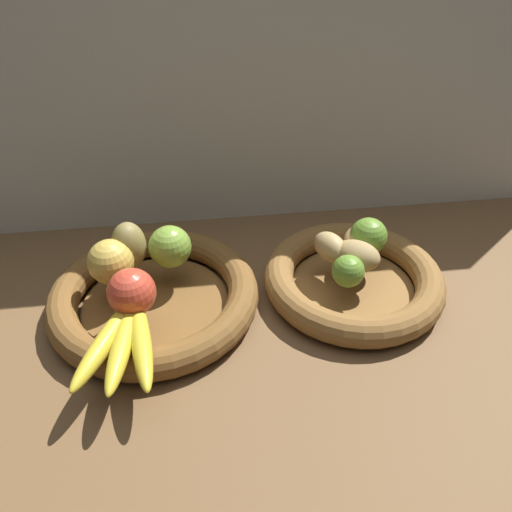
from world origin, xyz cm
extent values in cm
cube|color=brown|center=(0.00, 0.00, -1.50)|extent=(140.00, 90.00, 3.00)
cube|color=silver|center=(0.00, 30.00, 27.50)|extent=(140.00, 3.00, 55.00)
cylinder|color=brown|center=(-17.84, 2.58, 0.50)|extent=(24.13, 24.13, 1.00)
torus|color=brown|center=(-17.84, 2.58, 2.51)|extent=(34.45, 34.45, 5.02)
cylinder|color=brown|center=(15.99, 2.58, 0.50)|extent=(21.10, 21.10, 1.00)
torus|color=brown|center=(15.99, 2.58, 2.51)|extent=(30.76, 30.76, 5.02)
sphere|color=#CC422D|center=(-20.21, -3.27, 8.65)|extent=(7.26, 7.26, 7.26)
sphere|color=gold|center=(-23.99, 4.53, 8.69)|extent=(7.34, 7.34, 7.34)
sphere|color=#7AA338|center=(-14.69, 7.56, 8.60)|extent=(7.14, 7.14, 7.14)
ellipsoid|color=olive|center=(-21.34, 7.99, 9.18)|extent=(6.51, 7.07, 8.31)
ellipsoid|color=gold|center=(-23.48, -10.35, 6.41)|extent=(9.46, 18.08, 2.78)
ellipsoid|color=gold|center=(-21.15, -10.95, 6.41)|extent=(4.98, 18.57, 2.78)
ellipsoid|color=gold|center=(-18.75, -10.92, 6.41)|extent=(5.35, 18.58, 2.78)
sphere|color=brown|center=(-20.04, -1.83, 6.41)|extent=(2.50, 2.50, 2.50)
ellipsoid|color=#A38451|center=(15.99, 2.58, 7.46)|extent=(9.62, 9.12, 4.88)
ellipsoid|color=tan|center=(12.23, 5.51, 7.41)|extent=(6.97, 8.20, 4.78)
ellipsoid|color=#A38451|center=(18.09, 7.18, 7.22)|extent=(8.65, 9.55, 4.39)
sphere|color=olive|center=(13.29, -1.47, 7.65)|extent=(5.26, 5.26, 5.26)
sphere|color=olive|center=(19.15, 6.64, 8.26)|extent=(6.48, 6.48, 6.48)
camera|label=1|loc=(-9.08, -59.18, 56.36)|focal=34.25mm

